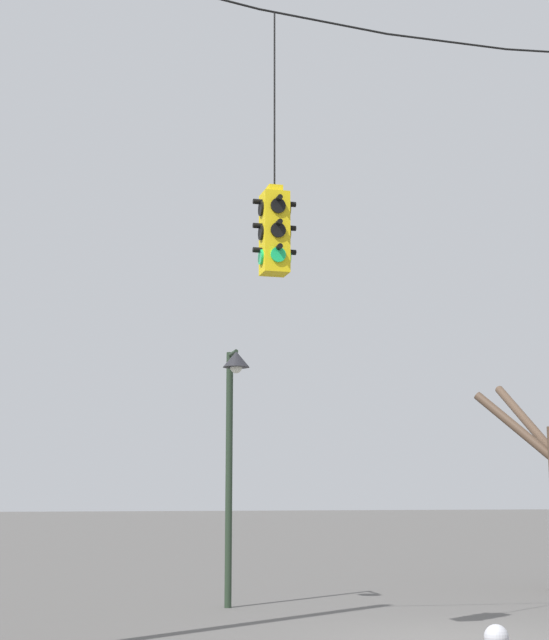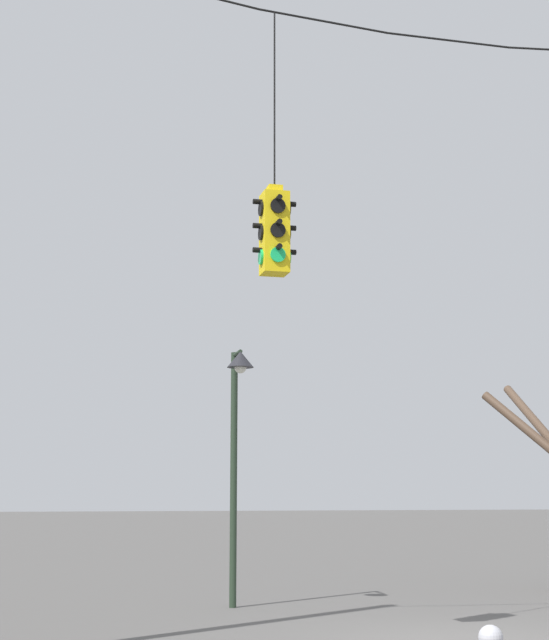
{
  "view_description": "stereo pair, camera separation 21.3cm",
  "coord_description": "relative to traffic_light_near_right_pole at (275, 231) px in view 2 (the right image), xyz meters",
  "views": [
    {
      "loc": [
        -5.8,
        -12.09,
        1.9
      ],
      "look_at": [
        -2.57,
        -0.07,
        4.11
      ],
      "focal_mm": 55.0,
      "sensor_mm": 36.0,
      "label": 1
    },
    {
      "loc": [
        -5.59,
        -12.14,
        1.9
      ],
      "look_at": [
        -2.57,
        -0.07,
        4.11
      ],
      "focal_mm": 55.0,
      "sensor_mm": 36.0,
      "label": 2
    }
  ],
  "objects": [
    {
      "name": "span_wire",
      "position": [
        2.57,
        -0.0,
        3.23
      ],
      "size": [
        13.03,
        0.03,
        0.77
      ],
      "color": "black"
    },
    {
      "name": "traffic_light_near_right_pole",
      "position": [
        0.0,
        0.0,
        0.0
      ],
      "size": [
        0.58,
        0.58,
        3.67
      ],
      "color": "yellow"
    },
    {
      "name": "street_lamp",
      "position": [
        0.46,
        4.5,
        -2.07
      ],
      "size": [
        0.46,
        0.8,
        4.37
      ],
      "color": "#233323",
      "rests_on": "ground_plane"
    }
  ]
}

